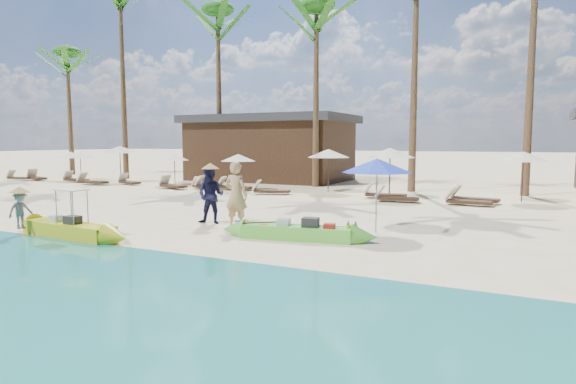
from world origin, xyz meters
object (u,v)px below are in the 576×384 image
at_px(green_canoe, 297,232).
at_px(blue_umbrella, 377,166).
at_px(yellow_canoe, 68,229).
at_px(tourist, 236,195).

xyz_separation_m(green_canoe, blue_umbrella, (1.61, 1.91, 1.71)).
xyz_separation_m(yellow_canoe, blue_umbrella, (7.33, 4.30, 1.69)).
distance_m(green_canoe, tourist, 2.54).
relative_size(green_canoe, blue_umbrella, 2.24).
distance_m(yellow_canoe, tourist, 4.68).
xyz_separation_m(green_canoe, tourist, (-2.31, 0.71, 0.80)).
relative_size(yellow_canoe, blue_umbrella, 2.40).
bearing_deg(green_canoe, yellow_canoe, -166.48).
relative_size(yellow_canoe, tourist, 2.54).
relative_size(green_canoe, tourist, 2.36).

